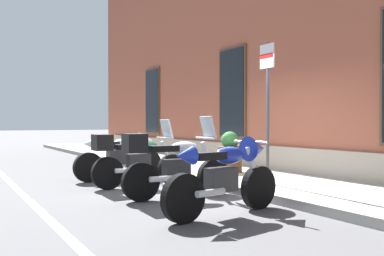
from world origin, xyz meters
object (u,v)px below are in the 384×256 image
motorcycle_white_sport (123,154)px  parking_sign (267,93)px  motorcycle_green_touring (136,159)px  barrel_planter (230,154)px  motorcycle_silver_touring (173,164)px  motorcycle_blue_sport (228,173)px

motorcycle_white_sport → parking_sign: parking_sign is taller
motorcycle_green_touring → barrel_planter: (-0.15, 2.37, -0.01)m
barrel_planter → motorcycle_green_touring: bearing=-86.4°
parking_sign → barrel_planter: 2.26m
parking_sign → motorcycle_green_touring: bearing=-131.2°
motorcycle_silver_touring → parking_sign: 2.23m
barrel_planter → motorcycle_silver_touring: bearing=-55.6°
barrel_planter → motorcycle_blue_sport: bearing=-36.3°
motorcycle_white_sport → motorcycle_silver_touring: 2.63m
motorcycle_white_sport → motorcycle_silver_touring: motorcycle_silver_touring is taller
motorcycle_silver_touring → motorcycle_blue_sport: size_ratio=0.99×
motorcycle_green_touring → motorcycle_silver_touring: 1.43m
parking_sign → barrel_planter: size_ratio=2.80×
motorcycle_white_sport → motorcycle_green_touring: motorcycle_green_touring is taller
motorcycle_green_touring → parking_sign: parking_sign is taller
motorcycle_green_touring → parking_sign: size_ratio=0.77×
motorcycle_green_touring → motorcycle_blue_sport: 2.89m
motorcycle_blue_sport → motorcycle_silver_touring: bearing=-176.9°
motorcycle_blue_sport → barrel_planter: 3.76m
motorcycle_white_sport → barrel_planter: bearing=64.2°
motorcycle_blue_sport → barrel_planter: size_ratio=2.18×
motorcycle_white_sport → barrel_planter: size_ratio=2.24×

